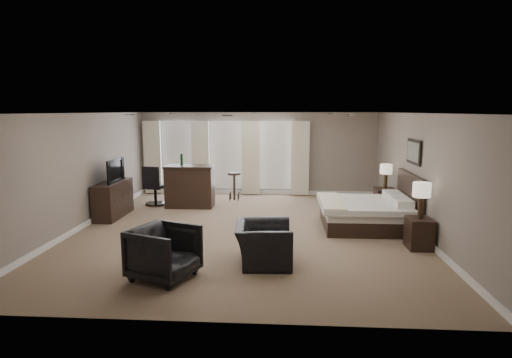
# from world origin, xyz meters

# --- Properties ---
(room) EXTENTS (7.60, 8.60, 2.64)m
(room) POSITION_xyz_m (0.00, 0.00, 1.30)
(room) COLOR #7B644E
(room) RESTS_ON ground
(window_bay) EXTENTS (5.25, 0.20, 2.30)m
(window_bay) POSITION_xyz_m (-1.00, 4.11, 1.20)
(window_bay) COLOR silver
(window_bay) RESTS_ON room
(bed) EXTENTS (1.98, 1.89, 1.26)m
(bed) POSITION_xyz_m (2.58, 0.40, 0.63)
(bed) COLOR silver
(bed) RESTS_ON ground
(nightstand_near) EXTENTS (0.45, 0.55, 0.60)m
(nightstand_near) POSITION_xyz_m (3.47, -1.05, 0.30)
(nightstand_near) COLOR black
(nightstand_near) RESTS_ON ground
(nightstand_far) EXTENTS (0.49, 0.60, 0.65)m
(nightstand_far) POSITION_xyz_m (3.47, 1.85, 0.33)
(nightstand_far) COLOR black
(nightstand_far) RESTS_ON ground
(lamp_near) EXTENTS (0.34, 0.34, 0.70)m
(lamp_near) POSITION_xyz_m (3.47, -1.05, 0.95)
(lamp_near) COLOR beige
(lamp_near) RESTS_ON nightstand_near
(lamp_far) EXTENTS (0.31, 0.31, 0.64)m
(lamp_far) POSITION_xyz_m (3.47, 1.85, 0.97)
(lamp_far) COLOR beige
(lamp_far) RESTS_ON nightstand_far
(wall_art) EXTENTS (0.04, 0.96, 0.56)m
(wall_art) POSITION_xyz_m (3.70, 0.40, 1.75)
(wall_art) COLOR slate
(wall_art) RESTS_ON room
(dresser) EXTENTS (0.49, 1.52, 0.89)m
(dresser) POSITION_xyz_m (-3.45, 1.03, 0.44)
(dresser) COLOR black
(dresser) RESTS_ON ground
(tv) EXTENTS (0.58, 1.01, 0.13)m
(tv) POSITION_xyz_m (-3.45, 1.03, 0.95)
(tv) COLOR black
(tv) RESTS_ON dresser
(armchair_near) EXTENTS (0.77, 1.13, 0.96)m
(armchair_near) POSITION_xyz_m (0.50, -2.08, 0.48)
(armchair_near) COLOR black
(armchair_near) RESTS_ON ground
(armchair_far) EXTENTS (1.12, 1.16, 0.93)m
(armchair_far) POSITION_xyz_m (-1.05, -2.87, 0.47)
(armchair_far) COLOR black
(armchair_far) RESTS_ON ground
(bar_counter) EXTENTS (1.34, 0.70, 1.17)m
(bar_counter) POSITION_xyz_m (-1.75, 2.24, 0.59)
(bar_counter) COLOR black
(bar_counter) RESTS_ON ground
(bar_stool_left) EXTENTS (0.35, 0.35, 0.71)m
(bar_stool_left) POSITION_xyz_m (-1.92, 3.32, 0.35)
(bar_stool_left) COLOR black
(bar_stool_left) RESTS_ON ground
(bar_stool_right) EXTENTS (0.48, 0.48, 0.83)m
(bar_stool_right) POSITION_xyz_m (-0.64, 3.26, 0.42)
(bar_stool_right) COLOR black
(bar_stool_right) RESTS_ON ground
(desk_chair) EXTENTS (0.68, 0.68, 1.13)m
(desk_chair) POSITION_xyz_m (-2.80, 2.44, 0.56)
(desk_chair) COLOR black
(desk_chair) RESTS_ON ground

